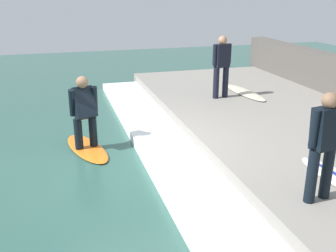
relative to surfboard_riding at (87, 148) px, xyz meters
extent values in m
plane|color=#2D564C|center=(0.81, -0.98, -0.03)|extent=(28.00, 28.00, 0.00)
cube|color=gray|center=(4.23, -0.98, 0.16)|extent=(4.40, 12.38, 0.39)
cube|color=white|center=(1.48, -0.98, 0.06)|extent=(1.09, 11.76, 0.18)
ellipsoid|color=orange|center=(0.00, 0.00, 0.00)|extent=(1.00, 1.82, 0.06)
cylinder|color=black|center=(0.15, 0.04, 0.34)|extent=(0.16, 0.16, 0.61)
cylinder|color=black|center=(-0.15, -0.04, 0.34)|extent=(0.16, 0.16, 0.61)
cube|color=black|center=(0.00, 0.00, 0.95)|extent=(0.51, 0.56, 0.65)
sphere|color=#846047|center=(0.00, 0.00, 1.36)|extent=(0.23, 0.23, 0.23)
cylinder|color=black|center=(0.22, 0.06, 0.99)|extent=(0.11, 0.22, 0.55)
cylinder|color=black|center=(-0.22, -0.06, 0.99)|extent=(0.11, 0.22, 0.55)
cylinder|color=black|center=(2.90, -3.52, 0.73)|extent=(0.14, 0.14, 0.75)
cylinder|color=black|center=(2.63, -3.57, 0.73)|extent=(0.14, 0.14, 0.75)
cube|color=black|center=(2.77, -3.54, 1.38)|extent=(0.39, 0.29, 0.55)
sphere|color=#846047|center=(2.77, -3.54, 1.74)|extent=(0.21, 0.21, 0.21)
cylinder|color=black|center=(2.57, -3.58, 1.41)|extent=(0.10, 0.11, 0.48)
cylinder|color=black|center=(3.73, 1.66, 0.76)|extent=(0.15, 0.15, 0.80)
cylinder|color=black|center=(3.45, 1.61, 0.76)|extent=(0.15, 0.15, 0.80)
cube|color=black|center=(3.59, 1.64, 1.44)|extent=(0.40, 0.29, 0.57)
sphere|color=#A87A5B|center=(3.59, 1.64, 1.83)|extent=(0.22, 0.22, 0.22)
cylinder|color=black|center=(3.80, 1.67, 1.48)|extent=(0.11, 0.11, 0.50)
cylinder|color=black|center=(3.38, 1.60, 1.48)|extent=(0.11, 0.11, 0.50)
ellipsoid|color=beige|center=(4.39, 1.84, 0.39)|extent=(0.59, 1.95, 0.06)
camera|label=1|loc=(-0.45, -7.48, 3.06)|focal=42.00mm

